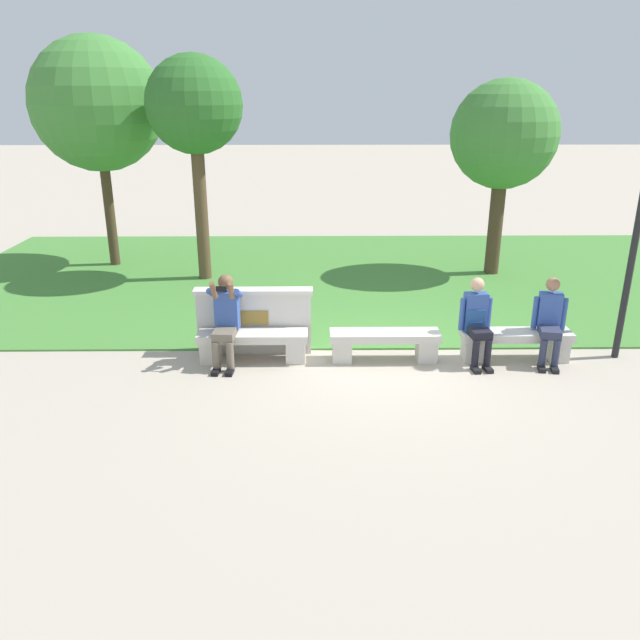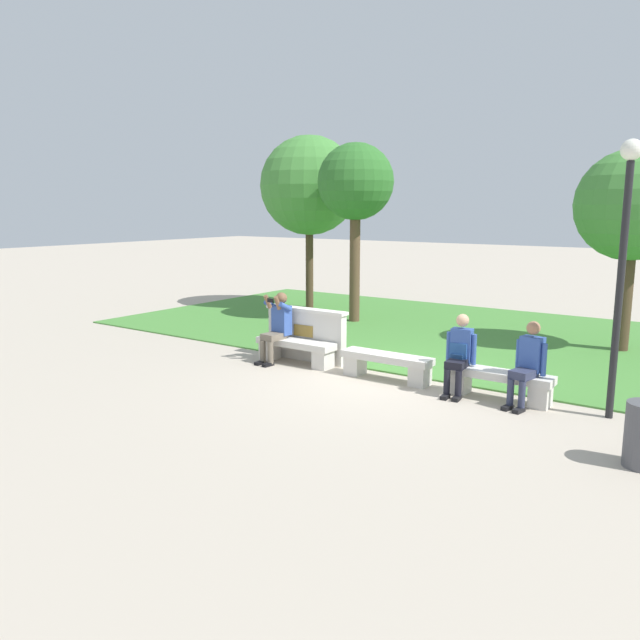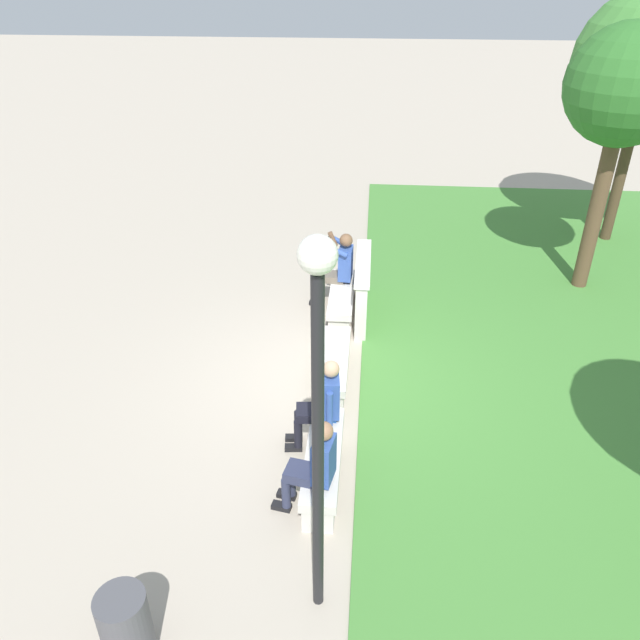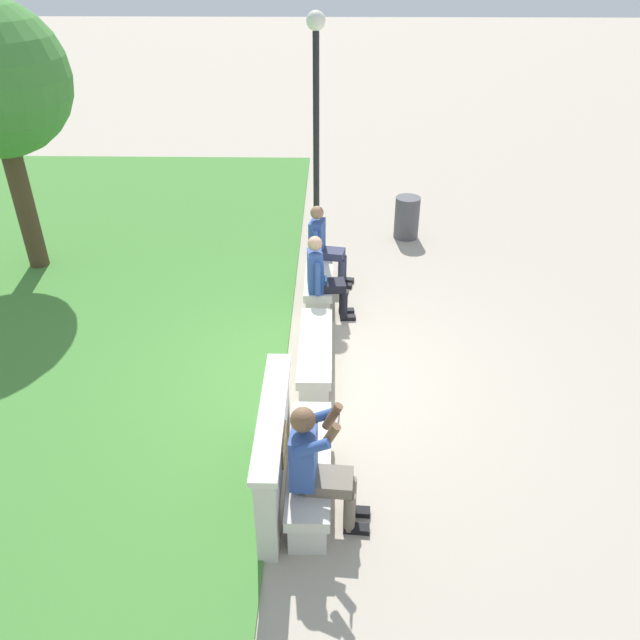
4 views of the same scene
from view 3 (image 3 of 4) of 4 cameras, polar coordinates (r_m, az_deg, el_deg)
ground_plane at (r=9.02m, az=1.28°, el=-5.68°), size 80.00×80.00×0.00m
bench_main at (r=10.50m, az=1.98°, el=1.91°), size 1.62×0.40×0.45m
bench_near at (r=8.85m, az=1.30°, el=-4.17°), size 1.62×0.40×0.45m
bench_mid at (r=7.35m, az=0.30°, el=-12.89°), size 1.62×0.40×0.45m
backrest_wall_with_plaque at (r=10.39m, az=3.88°, el=2.93°), size 1.78×0.24×1.01m
person_photographer at (r=10.63m, az=1.71°, el=5.00°), size 0.49×0.74×1.32m
person_distant at (r=7.57m, az=0.18°, el=-7.52°), size 0.48×0.70×1.26m
person_companion at (r=6.77m, az=-0.56°, el=-13.08°), size 0.48×0.72×1.26m
backpack at (r=7.61m, az=0.76°, el=-7.71°), size 0.28×0.24×0.43m
tree_left_background at (r=11.45m, az=26.13°, el=18.41°), size 1.90×1.90×4.48m
trash_bin at (r=6.18m, az=-17.32°, el=-25.19°), size 0.44×0.44×0.75m
lamp_post at (r=4.74m, az=-0.20°, el=-6.83°), size 0.28×0.28×3.77m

